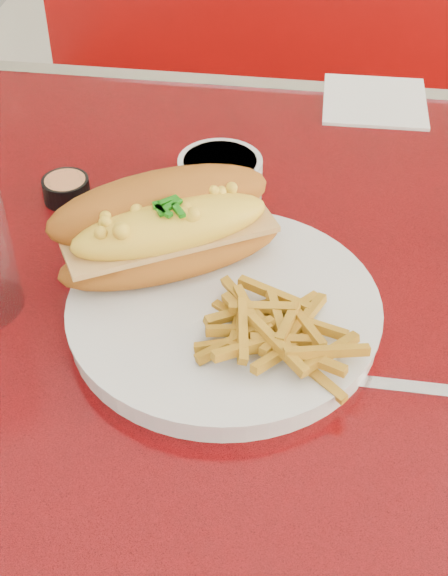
# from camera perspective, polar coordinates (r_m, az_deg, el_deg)

# --- Properties ---
(diner_table) EXTENTS (1.23, 0.83, 0.77)m
(diner_table) POSITION_cam_1_polar(r_m,az_deg,el_deg) (0.91, 5.53, -7.07)
(diner_table) COLOR #B50B0F
(diner_table) RESTS_ON ground
(booth_bench_far) EXTENTS (1.20, 0.51, 0.90)m
(booth_bench_far) POSITION_cam_1_polar(r_m,az_deg,el_deg) (1.73, 6.65, 5.94)
(booth_bench_far) COLOR maroon
(booth_bench_far) RESTS_ON ground
(dinner_plate) EXTENTS (0.29, 0.29, 0.02)m
(dinner_plate) POSITION_cam_1_polar(r_m,az_deg,el_deg) (0.74, 0.00, -1.64)
(dinner_plate) COLOR silver
(dinner_plate) RESTS_ON diner_table
(mac_hoagie) EXTENTS (0.24, 0.20, 0.10)m
(mac_hoagie) POSITION_cam_1_polar(r_m,az_deg,el_deg) (0.76, -4.08, 4.33)
(mac_hoagie) COLOR #AD611B
(mac_hoagie) RESTS_ON dinner_plate
(fries_pile) EXTENTS (0.13, 0.12, 0.03)m
(fries_pile) POSITION_cam_1_polar(r_m,az_deg,el_deg) (0.70, 4.75, -2.59)
(fries_pile) COLOR gold
(fries_pile) RESTS_ON dinner_plate
(fork) EXTENTS (0.03, 0.16, 0.00)m
(fork) POSITION_cam_1_polar(r_m,az_deg,el_deg) (0.74, 2.16, -1.04)
(fork) COLOR silver
(fork) RESTS_ON dinner_plate
(gravy_ramekin) EXTENTS (0.11, 0.11, 0.05)m
(gravy_ramekin) POSITION_cam_1_polar(r_m,az_deg,el_deg) (0.88, -0.27, 7.78)
(gravy_ramekin) COLOR silver
(gravy_ramekin) RESTS_ON diner_table
(sauce_cup_left) EXTENTS (0.06, 0.06, 0.03)m
(sauce_cup_left) POSITION_cam_1_polar(r_m,az_deg,el_deg) (0.91, -11.16, 6.97)
(sauce_cup_left) COLOR black
(sauce_cup_left) RESTS_ON diner_table
(paper_napkin) EXTENTS (0.14, 0.14, 0.00)m
(paper_napkin) POSITION_cam_1_polar(r_m,az_deg,el_deg) (1.10, 10.67, 12.93)
(paper_napkin) COLOR white
(paper_napkin) RESTS_ON diner_table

